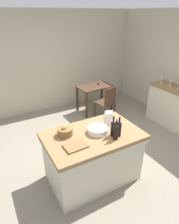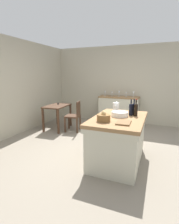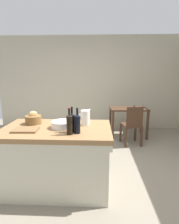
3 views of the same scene
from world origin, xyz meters
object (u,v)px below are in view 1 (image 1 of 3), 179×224
object	(u,v)px
island_table	(93,155)
wash_bowl	(98,130)
writing_desk	(95,90)
wine_glass_far_right	(162,79)
side_cabinet	(175,108)
bread_basket	(65,131)
wine_glass_right	(171,82)
wine_bottle_amber	(113,128)
pitcher	(108,118)
cutting_board	(76,146)
wine_bottle_dark	(119,128)
wine_bottle_green	(116,131)
wooden_chair	(106,102)

from	to	relation	value
island_table	wash_bowl	world-z (taller)	wash_bowl
writing_desk	wine_glass_far_right	world-z (taller)	wine_glass_far_right
side_cabinet	bread_basket	size ratio (longest dim) A/B	5.82
wine_glass_right	wine_bottle_amber	bearing A→B (deg)	-157.22
pitcher	cutting_board	distance (m)	0.80
cutting_board	wine_glass_far_right	distance (m)	3.14
bread_basket	wine_bottle_amber	world-z (taller)	wine_bottle_amber
island_table	wine_glass_far_right	world-z (taller)	wine_glass_far_right
side_cabinet	wine_glass_right	xyz separation A→B (m)	(-0.01, 0.24, 0.57)
bread_basket	wine_bottle_dark	bearing A→B (deg)	-30.43
pitcher	wine_bottle_amber	bearing A→B (deg)	-113.22
side_cabinet	wash_bowl	bearing A→B (deg)	-167.34
wine_bottle_green	wine_glass_far_right	xyz separation A→B (m)	(2.32, 1.31, 0.05)
wooden_chair	wine_glass_far_right	world-z (taller)	wine_glass_far_right
pitcher	writing_desk	bearing A→B (deg)	65.13
side_cabinet	wash_bowl	xyz separation A→B (m)	(-2.50, -0.56, 0.44)
writing_desk	wine_bottle_green	bearing A→B (deg)	-114.13
wine_bottle_green	bread_basket	bearing A→B (deg)	142.82
wash_bowl	bread_basket	size ratio (longest dim) A/B	1.36
wine_bottle_amber	side_cabinet	bearing A→B (deg)	17.52
bread_basket	wine_bottle_dark	distance (m)	0.79
cutting_board	wine_bottle_green	world-z (taller)	wine_bottle_green
wine_bottle_amber	island_table	bearing A→B (deg)	143.45
wine_glass_right	writing_desk	bearing A→B (deg)	132.80
wine_bottle_dark	side_cabinet	bearing A→B (deg)	19.07
writing_desk	wine_bottle_green	size ratio (longest dim) A/B	2.86
cutting_board	wine_bottle_amber	size ratio (longest dim) A/B	0.98
bread_basket	cutting_board	distance (m)	0.34
writing_desk	wooden_chair	world-z (taller)	wooden_chair
wash_bowl	bread_basket	bearing A→B (deg)	159.27
wine_bottle_amber	wine_bottle_green	bearing A→B (deg)	-100.20
side_cabinet	wine_glass_right	distance (m)	0.62
wine_bottle_dark	wine_bottle_green	distance (m)	0.10
pitcher	cutting_board	bearing A→B (deg)	-157.36
bread_basket	wine_bottle_amber	bearing A→B (deg)	-30.17
wash_bowl	cutting_board	bearing A→B (deg)	-160.07
wooden_chair	wine_bottle_dark	size ratio (longest dim) A/B	2.84
wine_glass_right	pitcher	bearing A→B (deg)	-163.36
pitcher	bread_basket	xyz separation A→B (m)	(-0.75, 0.03, -0.04)
wooden_chair	pitcher	bearing A→B (deg)	-123.01
pitcher	wine_bottle_green	world-z (taller)	wine_bottle_green
wine_bottle_green	pitcher	bearing A→B (deg)	69.56
wine_bottle_green	island_table	bearing A→B (deg)	129.01
cutting_board	wine_bottle_dark	world-z (taller)	wine_bottle_dark
wine_bottle_amber	wine_glass_far_right	size ratio (longest dim) A/B	1.85
pitcher	wash_bowl	bearing A→B (deg)	-153.36
wine_glass_right	wine_glass_far_right	xyz separation A→B (m)	(-0.05, 0.23, 0.01)
wash_bowl	wooden_chair	bearing A→B (deg)	52.31
writing_desk	wine_bottle_dark	xyz separation A→B (m)	(-1.01, -2.40, 0.38)
wooden_chair	bread_basket	bearing A→B (deg)	-140.08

